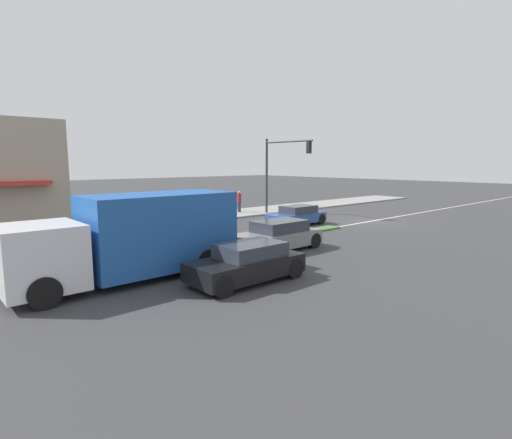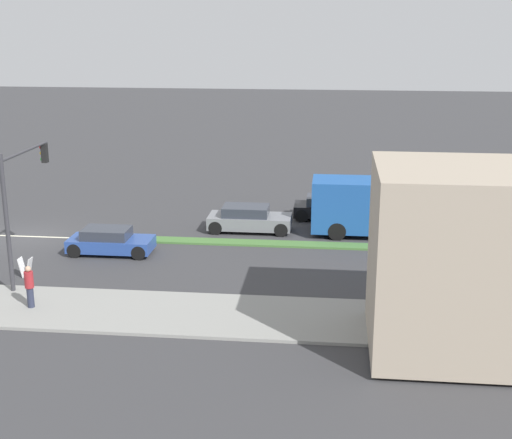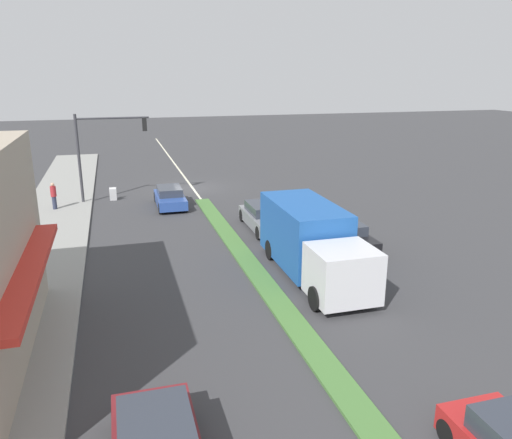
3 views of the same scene
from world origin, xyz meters
The scene contains 11 objects.
ground_plane centered at (0.00, 18.00, 0.00)m, with size 160.00×160.00×0.00m, color #38383A.
sidewalk_right centered at (9.00, 18.50, 0.06)m, with size 4.00×73.00×0.12m, color gray.
median_strip centered at (0.00, 27.00, 0.05)m, with size 0.90×46.00×0.10m, color #477538.
lane_marking_center centered at (0.00, 0.00, 0.00)m, with size 0.16×60.00×0.01m, color beige.
traffic_signal_main centered at (6.12, 2.62, 3.90)m, with size 4.59×0.34×5.60m.
pedestrian centered at (9.13, 4.06, 0.99)m, with size 0.34×0.34×1.65m.
warning_aframe_sign centered at (5.66, 2.35, 0.43)m, with size 0.45×0.53×0.84m.
delivery_truck centered at (-2.20, 17.79, 1.47)m, with size 2.44×7.50×2.87m.
suv_black centered at (-5.00, 15.21, 0.63)m, with size 1.76×3.96×1.29m.
suv_grey centered at (-2.20, 11.07, 0.65)m, with size 1.84×4.30×1.34m.
coupe_blue centered at (2.20, 5.00, 0.60)m, with size 1.73×3.93×1.24m.
Camera 3 is at (5.39, 35.94, 8.16)m, focal length 35.00 mm.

